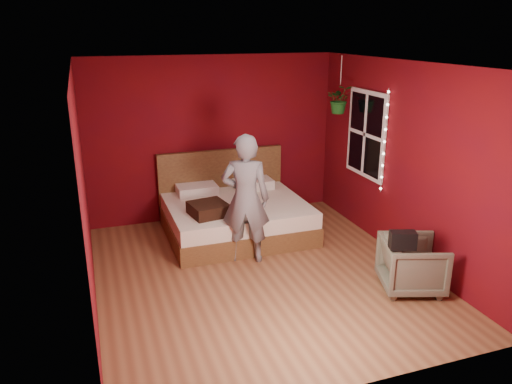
# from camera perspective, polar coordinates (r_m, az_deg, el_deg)

# --- Properties ---
(floor) EXTENTS (4.50, 4.50, 0.00)m
(floor) POSITION_cam_1_polar(r_m,az_deg,el_deg) (6.44, 0.47, -9.34)
(floor) COLOR brown
(floor) RESTS_ON ground
(room_walls) EXTENTS (4.04, 4.54, 2.62)m
(room_walls) POSITION_cam_1_polar(r_m,az_deg,el_deg) (5.85, 0.51, 5.39)
(room_walls) COLOR #670A0C
(room_walls) RESTS_ON ground
(window) EXTENTS (0.05, 0.97, 1.27)m
(window) POSITION_cam_1_polar(r_m,az_deg,el_deg) (7.53, 12.45, 6.47)
(window) COLOR white
(window) RESTS_ON room_walls
(fairy_lights) EXTENTS (0.04, 0.04, 1.45)m
(fairy_lights) POSITION_cam_1_polar(r_m,az_deg,el_deg) (7.08, 14.47, 5.59)
(fairy_lights) COLOR silver
(fairy_lights) RESTS_ON room_walls
(bed) EXTENTS (2.05, 1.74, 1.13)m
(bed) POSITION_cam_1_polar(r_m,az_deg,el_deg) (7.58, -2.46, -2.53)
(bed) COLOR brown
(bed) RESTS_ON ground
(person) EXTENTS (0.74, 0.62, 1.73)m
(person) POSITION_cam_1_polar(r_m,az_deg,el_deg) (6.49, -1.21, -0.79)
(person) COLOR slate
(person) RESTS_ON ground
(armchair) EXTENTS (0.88, 0.87, 0.64)m
(armchair) POSITION_cam_1_polar(r_m,az_deg,el_deg) (6.23, 17.42, -7.93)
(armchair) COLOR #696853
(armchair) RESTS_ON ground
(handbag) EXTENTS (0.32, 0.23, 0.20)m
(handbag) POSITION_cam_1_polar(r_m,az_deg,el_deg) (5.79, 16.42, -5.31)
(handbag) COLOR black
(handbag) RESTS_ON armchair
(throw_pillow) EXTENTS (0.56, 0.56, 0.17)m
(throw_pillow) POSITION_cam_1_polar(r_m,az_deg,el_deg) (6.93, -5.46, -1.96)
(throw_pillow) COLOR black
(throw_pillow) RESTS_ON bed
(hanging_plant) EXTENTS (0.48, 0.45, 0.85)m
(hanging_plant) POSITION_cam_1_polar(r_m,az_deg,el_deg) (7.68, 9.54, 10.41)
(hanging_plant) COLOR silver
(hanging_plant) RESTS_ON room_walls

